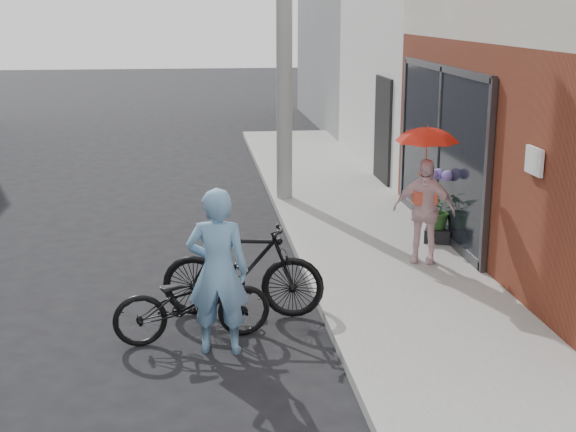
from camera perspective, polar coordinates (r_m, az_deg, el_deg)
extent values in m
plane|color=black|center=(8.71, -2.88, -8.64)|extent=(80.00, 80.00, 0.00)
cube|color=gray|center=(10.87, 7.47, -3.62)|extent=(2.20, 24.00, 0.12)
cube|color=#9E9E99|center=(10.65, 1.40, -3.89)|extent=(0.12, 24.00, 0.12)
cube|color=black|center=(12.25, 10.77, 4.58)|extent=(0.06, 3.80, 2.40)
cube|color=white|center=(9.13, 17.11, 3.76)|extent=(0.04, 0.40, 0.30)
cube|color=silver|center=(18.67, 18.11, 14.09)|extent=(8.00, 6.00, 7.00)
cube|color=gray|center=(25.21, 11.31, 14.46)|extent=(8.00, 8.00, 7.00)
cylinder|color=#9E9E99|center=(14.09, -0.27, 14.85)|extent=(0.28, 0.28, 7.00)
imported|color=#72A3CB|center=(8.10, -5.01, -3.94)|extent=(0.69, 0.51, 1.73)
imported|color=black|center=(8.54, -6.83, -6.04)|extent=(1.74, 0.83, 0.88)
imported|color=black|center=(9.11, -3.23, -3.86)|extent=(1.91, 0.84, 1.11)
imported|color=silver|center=(10.80, 9.63, 0.38)|extent=(0.89, 0.64, 1.40)
imported|color=red|center=(10.59, 9.88, 5.90)|extent=(0.79, 0.79, 0.70)
cube|color=black|center=(11.92, 10.60, -1.33)|extent=(0.48, 0.48, 0.19)
imported|color=#2A5823|center=(11.82, 10.69, 0.44)|extent=(0.51, 0.44, 0.57)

